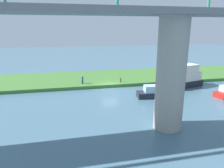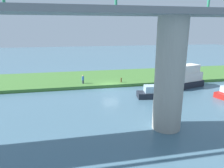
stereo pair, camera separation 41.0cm
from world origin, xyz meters
The scene contains 8 objects.
ground_plane centered at (0.00, 0.00, 0.00)m, with size 160.00×160.00×0.00m, color #476B7F.
grassy_bank centered at (0.00, -6.00, 0.25)m, with size 80.00×12.00×0.50m, color #427533.
bridge_pylon centered at (-2.52, 14.53, 5.12)m, with size 2.62×2.62×10.24m, color #9E998E.
bridge_span centered at (-2.52, 14.51, 10.74)m, with size 63.22×4.30×3.25m.
person_on_bank centered at (4.19, -1.78, 1.20)m, with size 0.48×0.48×1.39m.
mooring_post centered at (-2.09, -1.28, 0.88)m, with size 0.20×0.20×0.76m, color brown.
skiff_small centered at (-11.38, 1.91, 1.46)m, with size 8.10×4.49×3.93m.
houseboat_blue centered at (-5.02, 5.88, 0.61)m, with size 5.28×2.43×1.70m.
Camera 1 is at (6.59, 31.17, 9.20)m, focal length 33.35 mm.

